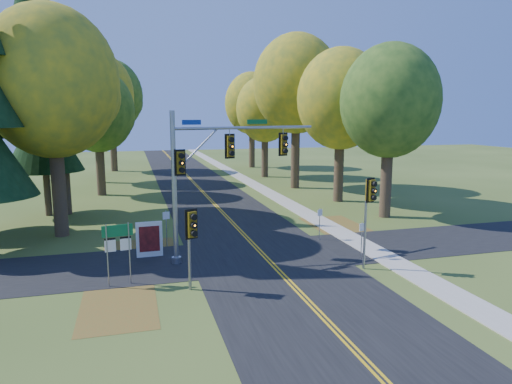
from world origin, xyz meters
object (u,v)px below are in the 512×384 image
object	(u,v)px
traffic_mast	(213,165)
info_kiosk	(149,239)
route_sign_cluster	(118,242)
east_signal_pole	(369,200)

from	to	relation	value
traffic_mast	info_kiosk	distance (m)	5.36
route_sign_cluster	info_kiosk	distance (m)	4.35
traffic_mast	east_signal_pole	size ratio (longest dim) A/B	1.82
east_signal_pole	route_sign_cluster	xyz separation A→B (m)	(-11.75, 1.09, -1.48)
traffic_mast	info_kiosk	xyz separation A→B (m)	(-3.35, 1.03, -4.06)
route_sign_cluster	info_kiosk	bearing A→B (deg)	60.66
route_sign_cluster	info_kiosk	size ratio (longest dim) A/B	1.49
traffic_mast	info_kiosk	world-z (taller)	traffic_mast
east_signal_pole	route_sign_cluster	bearing A→B (deg)	154.76
east_signal_pole	traffic_mast	bearing A→B (deg)	129.96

